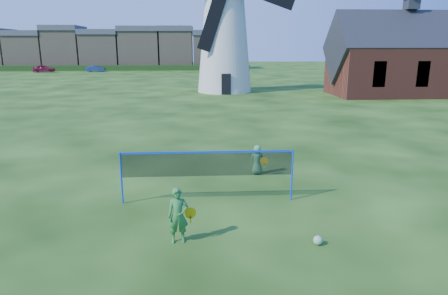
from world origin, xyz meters
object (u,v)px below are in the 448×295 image
car_left (44,69)px  car_right (96,69)px  player_girl (178,216)px  play_ball (318,240)px  badminton_net (208,165)px  chapel (405,60)px  windmill (225,34)px  player_boy (257,160)px

car_left → car_right: bearing=-106.0°
player_girl → play_ball: player_girl is taller
player_girl → car_right: (-18.40, 65.26, -0.11)m
player_girl → car_left: player_girl is taller
badminton_net → car_left: size_ratio=1.35×
chapel → windmill: bearing=166.9°
windmill → play_ball: (0.27, -32.09, -5.56)m
play_ball → car_left: 71.74m
car_right → play_ball: bearing=-164.2°
player_girl → car_left: bearing=106.6°
chapel → car_left: 59.58m
windmill → chapel: 17.21m
play_ball → car_right: size_ratio=0.07×
player_girl → car_left: 70.12m
play_ball → player_girl: bearing=174.3°
badminton_net → car_left: (-28.03, 62.12, -0.50)m
chapel → badminton_net: chapel is taller
chapel → player_girl: chapel is taller
play_ball → car_right: 69.06m
badminton_net → player_girl: badminton_net is taller
player_girl → play_ball: size_ratio=6.07×
car_left → car_right: car_left is taller
player_girl → play_ball: 3.30m
windmill → player_boy: 27.27m
windmill → player_girl: 32.29m
player_girl → player_boy: player_girl is taller
badminton_net → car_right: size_ratio=1.50×
player_girl → car_right: player_girl is taller
badminton_net → player_girl: 2.62m
badminton_net → car_left: bearing=114.3°
chapel → car_right: 53.34m
player_girl → car_right: size_ratio=0.40×
badminton_net → player_boy: 3.16m
badminton_net → windmill: bearing=85.6°
player_girl → play_ball: (3.24, -0.32, -0.56)m
player_boy → car_left: car_left is taller
windmill → chapel: (16.60, -3.87, -2.40)m
windmill → player_girl: (-2.97, -31.76, -5.00)m
car_left → car_right: (8.90, 0.67, -0.09)m
play_ball → windmill: bearing=90.5°
chapel → player_boy: bearing=-126.6°
chapel → play_ball: 32.75m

